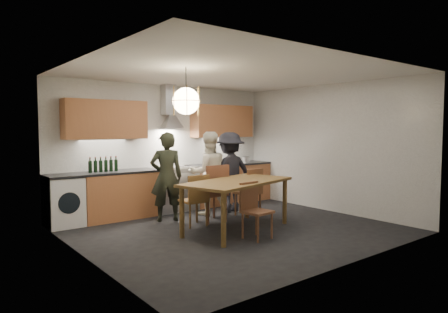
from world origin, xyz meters
TOP-DOWN VIEW (x-y plane):
  - ground at (0.00, 0.00)m, footprint 5.00×5.00m
  - room_shell at (0.00, 0.00)m, footprint 5.02×4.52m
  - counter_run at (0.02, 1.95)m, footprint 5.00×0.62m
  - range_stove at (0.00, 1.94)m, footprint 0.90×0.60m
  - wall_fixtures at (0.00, 2.07)m, footprint 4.30×0.54m
  - pendant_lamp at (-1.00, -0.10)m, footprint 0.43×0.43m
  - dining_table at (-0.02, -0.10)m, footprint 2.16×1.45m
  - chair_back_left at (-0.41, 0.53)m, footprint 0.43×0.43m
  - chair_back_mid at (0.02, 0.58)m, footprint 0.49×0.49m
  - chair_back_right at (0.88, 0.54)m, footprint 0.45×0.45m
  - chair_front at (-0.11, -0.62)m, footprint 0.43×0.43m
  - person_left at (-0.60, 1.21)m, footprint 0.70×0.58m
  - person_mid at (0.34, 1.20)m, footprint 0.95×0.85m
  - person_right at (0.84, 1.15)m, footprint 1.07×0.64m
  - mixing_bowl at (1.12, 1.92)m, footprint 0.38×0.38m
  - stock_pot at (1.95, 1.92)m, footprint 0.22×0.22m
  - wine_bottles at (-1.48, 1.97)m, footprint 0.55×0.07m

SIDE VIEW (x-z plane):
  - ground at x=0.00m, z-range 0.00..0.00m
  - range_stove at x=0.00m, z-range -0.02..0.90m
  - counter_run at x=0.02m, z-range 0.00..0.90m
  - chair_front at x=-0.11m, z-range 0.06..0.93m
  - chair_back_left at x=-0.41m, z-range 0.07..0.97m
  - chair_back_right at x=0.88m, z-range 0.07..0.99m
  - chair_back_mid at x=0.02m, z-range 0.08..1.12m
  - dining_table at x=-0.02m, z-range 0.32..1.15m
  - person_right at x=0.84m, z-range 0.00..1.62m
  - person_left at x=-0.60m, z-range 0.00..1.63m
  - person_mid at x=0.34m, z-range 0.00..1.63m
  - mixing_bowl at x=1.12m, z-range 0.90..0.97m
  - stock_pot at x=1.95m, z-range 0.90..1.03m
  - wine_bottles at x=-1.48m, z-range 0.90..1.18m
  - room_shell at x=0.00m, z-range 0.40..3.01m
  - wall_fixtures at x=0.00m, z-range 1.32..2.42m
  - pendant_lamp at x=-1.00m, z-range 1.75..2.45m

